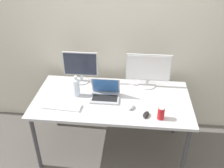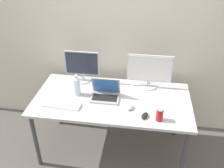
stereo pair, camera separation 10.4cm
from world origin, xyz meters
TOP-DOWN VIEW (x-y plane):
  - ground_plane at (0.00, 0.00)m, footprint 16.00×16.00m
  - wall_back at (0.00, 0.59)m, footprint 7.00×0.08m
  - work_desk at (0.00, 0.00)m, footprint 1.66×0.83m
  - monitor_left at (-0.39, 0.31)m, footprint 0.40×0.18m
  - monitor_center at (0.38, 0.29)m, footprint 0.50×0.20m
  - laptop_silver at (-0.07, 0.01)m, footprint 0.30×0.23m
  - keyboard_main at (-0.49, -0.20)m, footprint 0.40×0.15m
  - mouse_by_keyboard at (0.20, -0.16)m, footprint 0.09×0.11m
  - mouse_by_laptop at (0.36, -0.26)m, footprint 0.09×0.12m
  - water_bottle at (-0.39, 0.02)m, footprint 0.07×0.07m
  - soda_can_near_keyboard at (0.49, -0.29)m, footprint 0.07×0.07m

SIDE VIEW (x-z plane):
  - ground_plane at x=0.00m, z-range 0.00..0.00m
  - work_desk at x=0.00m, z-range 0.31..1.05m
  - keyboard_main at x=-0.49m, z-range 0.74..0.76m
  - mouse_by_laptop at x=0.36m, z-range 0.74..0.77m
  - mouse_by_keyboard at x=0.20m, z-range 0.74..0.78m
  - laptop_silver at x=-0.07m, z-range 0.68..0.91m
  - soda_can_near_keyboard at x=0.49m, z-range 0.74..0.87m
  - water_bottle at x=-0.39m, z-range 0.73..0.97m
  - monitor_left at x=-0.39m, z-range 0.75..1.13m
  - monitor_center at x=0.38m, z-range 0.75..1.14m
  - wall_back at x=0.00m, z-range 0.00..2.60m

